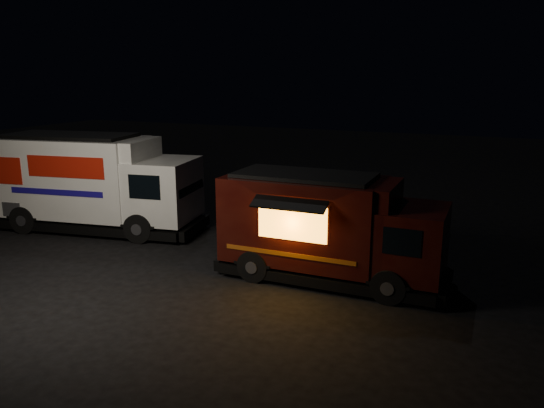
{
  "coord_description": "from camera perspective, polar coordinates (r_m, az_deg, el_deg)",
  "views": [
    {
      "loc": [
        7.98,
        -12.35,
        5.55
      ],
      "look_at": [
        1.55,
        2.0,
        1.7
      ],
      "focal_mm": 35.0,
      "sensor_mm": 36.0,
      "label": 1
    }
  ],
  "objects": [
    {
      "name": "ground",
      "position": [
        15.72,
        -8.24,
        -7.07
      ],
      "size": [
        80.0,
        80.0,
        0.0
      ],
      "primitive_type": "plane",
      "color": "black",
      "rests_on": "ground"
    },
    {
      "name": "white_truck",
      "position": [
        20.21,
        -18.26,
        2.19
      ],
      "size": [
        8.0,
        3.91,
        3.47
      ],
      "primitive_type": null,
      "rotation": [
        0.0,
        0.0,
        0.18
      ],
      "color": "white",
      "rests_on": "ground"
    },
    {
      "name": "red_truck",
      "position": [
        14.57,
        6.51,
        -2.61
      ],
      "size": [
        6.34,
        2.4,
        2.93
      ],
      "primitive_type": null,
      "rotation": [
        0.0,
        0.0,
        0.01
      ],
      "color": "black",
      "rests_on": "ground"
    }
  ]
}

